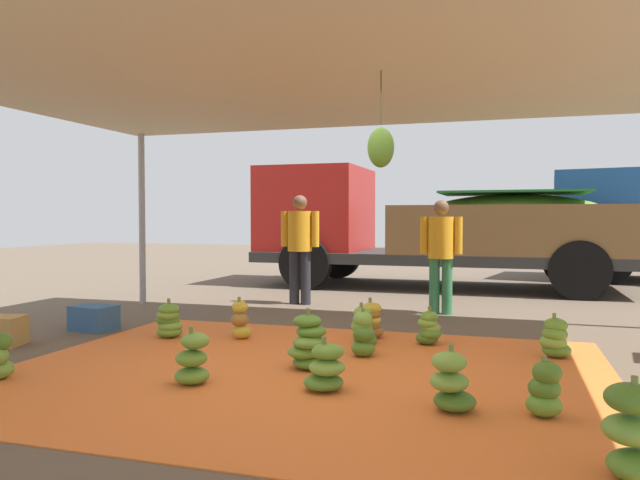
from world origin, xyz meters
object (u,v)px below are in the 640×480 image
object	(u,v)px
banana_bunch_1	(545,390)
banana_bunch_2	(451,384)
banana_bunch_0	(429,329)
worker_1	(300,241)
banana_bunch_5	(308,344)
banana_bunch_12	(193,360)
banana_bunch_10	(364,335)
cargo_truck_main	(427,225)
banana_bunch_6	(555,339)
banana_bunch_3	(363,327)
banana_bunch_7	(635,436)
crate_0	(94,318)
worker_0	(441,248)
banana_bunch_9	(371,321)
banana_bunch_8	(326,369)
banana_bunch_11	(241,321)
banana_bunch_13	(169,321)

from	to	relation	value
banana_bunch_1	banana_bunch_2	world-z (taller)	banana_bunch_2
banana_bunch_0	worker_1	size ratio (longest dim) A/B	0.24
banana_bunch_5	banana_bunch_12	size ratio (longest dim) A/B	1.15
banana_bunch_10	cargo_truck_main	bearing A→B (deg)	91.42
banana_bunch_6	cargo_truck_main	distance (m)	6.19
banana_bunch_3	banana_bunch_10	size ratio (longest dim) A/B	0.94
banana_bunch_12	banana_bunch_7	bearing A→B (deg)	-16.78
worker_1	crate_0	distance (m)	3.41
banana_bunch_2	banana_bunch_5	size ratio (longest dim) A/B	0.88
banana_bunch_5	worker_0	size ratio (longest dim) A/B	0.34
banana_bunch_5	worker_0	world-z (taller)	worker_0
banana_bunch_5	worker_1	bearing A→B (deg)	110.05
banana_bunch_3	banana_bunch_1	bearing A→B (deg)	-48.27
banana_bunch_0	banana_bunch_9	distance (m)	0.71
banana_bunch_9	banana_bunch_5	bearing A→B (deg)	-98.89
banana_bunch_8	crate_0	xyz separation A→B (m)	(-3.45, 1.65, -0.03)
crate_0	banana_bunch_10	bearing A→B (deg)	-6.75
banana_bunch_8	worker_0	distance (m)	4.26
worker_1	banana_bunch_3	bearing A→B (deg)	-58.62
banana_bunch_12	crate_0	xyz separation A→B (m)	(-2.35, 1.79, -0.05)
banana_bunch_5	worker_1	distance (m)	4.20
banana_bunch_3	cargo_truck_main	bearing A→B (deg)	90.25
banana_bunch_3	banana_bunch_11	size ratio (longest dim) A/B	0.95
banana_bunch_0	banana_bunch_1	xyz separation A→B (m)	(1.04, -2.12, 0.01)
banana_bunch_11	worker_0	xyz separation A→B (m)	(1.98, 2.49, 0.74)
banana_bunch_1	banana_bunch_11	bearing A→B (deg)	149.58
banana_bunch_2	banana_bunch_5	distance (m)	1.59
worker_0	worker_1	bearing A→B (deg)	171.80
banana_bunch_2	worker_0	distance (m)	4.50
banana_bunch_13	cargo_truck_main	xyz separation A→B (m)	(2.17, 6.04, 1.03)
banana_bunch_1	cargo_truck_main	bearing A→B (deg)	102.87
banana_bunch_1	banana_bunch_0	bearing A→B (deg)	116.24
banana_bunch_6	worker_1	distance (m)	4.59
banana_bunch_1	banana_bunch_13	xyz separation A→B (m)	(-3.92, 1.64, 0.01)
banana_bunch_3	banana_bunch_11	bearing A→B (deg)	-175.69
banana_bunch_0	banana_bunch_13	distance (m)	2.92
banana_bunch_7	banana_bunch_3	bearing A→B (deg)	126.47
banana_bunch_0	worker_0	size ratio (longest dim) A/B	0.26
banana_bunch_1	banana_bunch_7	world-z (taller)	banana_bunch_7
banana_bunch_0	banana_bunch_5	world-z (taller)	banana_bunch_5
banana_bunch_0	banana_bunch_8	bearing A→B (deg)	-106.29
banana_bunch_2	banana_bunch_9	size ratio (longest dim) A/B	1.05
banana_bunch_5	banana_bunch_7	distance (m)	2.89
banana_bunch_1	banana_bunch_7	bearing A→B (deg)	-67.32
banana_bunch_3	banana_bunch_13	distance (m)	2.21
banana_bunch_5	banana_bunch_9	bearing A→B (deg)	81.11
banana_bunch_11	banana_bunch_1	bearing A→B (deg)	-30.42
banana_bunch_0	banana_bunch_7	size ratio (longest dim) A/B	0.77
banana_bunch_10	banana_bunch_5	bearing A→B (deg)	-120.26
banana_bunch_12	worker_0	size ratio (longest dim) A/B	0.29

